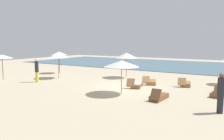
# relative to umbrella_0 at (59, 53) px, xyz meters

# --- Properties ---
(ground_plane) EXTENTS (60.00, 60.00, 0.00)m
(ground_plane) POSITION_rel_umbrella_0_xyz_m (9.41, -2.60, -2.10)
(ground_plane) COLOR #BCAD8E
(ocean_water) EXTENTS (48.00, 16.00, 0.06)m
(ocean_water) POSITION_rel_umbrella_0_xyz_m (9.41, 14.40, -2.07)
(ocean_water) COLOR #476B7F
(ocean_water) RESTS_ON ground_plane
(umbrella_0) EXTENTS (1.71, 1.71, 2.29)m
(umbrella_0) POSITION_rel_umbrella_0_xyz_m (0.00, 0.00, 0.00)
(umbrella_0) COLOR brown
(umbrella_0) RESTS_ON ground_plane
(umbrella_1) EXTENTS (1.90, 1.90, 2.19)m
(umbrella_1) POSITION_rel_umbrella_0_xyz_m (2.37, -2.51, -0.06)
(umbrella_1) COLOR olive
(umbrella_1) RESTS_ON ground_plane
(umbrella_2) EXTENTS (2.07, 2.07, 2.32)m
(umbrella_2) POSITION_rel_umbrella_0_xyz_m (7.48, 1.11, -0.03)
(umbrella_2) COLOR olive
(umbrella_2) RESTS_ON ground_plane
(umbrella_4) EXTENTS (1.84, 1.84, 2.22)m
(umbrella_4) POSITION_rel_umbrella_0_xyz_m (-1.18, -5.72, -0.05)
(umbrella_4) COLOR brown
(umbrella_4) RESTS_ON ground_plane
(umbrella_7) EXTENTS (2.25, 2.25, 2.16)m
(umbrella_7) POSITION_rel_umbrella_0_xyz_m (10.44, -4.99, -0.14)
(umbrella_7) COLOR olive
(umbrella_7) RESTS_ON ground_plane
(lounger_0) EXTENTS (0.82, 1.70, 0.75)m
(lounger_0) POSITION_rel_umbrella_0_xyz_m (15.84, -2.44, -1.92)
(lounger_0) COLOR brown
(lounger_0) RESTS_ON ground_plane
(lounger_1) EXTENTS (1.16, 1.80, 0.67)m
(lounger_1) POSITION_rel_umbrella_0_xyz_m (10.77, -0.78, -1.93)
(lounger_1) COLOR olive
(lounger_1) RESTS_ON ground_plane
(lounger_2) EXTENTS (0.97, 1.79, 0.67)m
(lounger_2) POSITION_rel_umbrella_0_xyz_m (13.29, -0.13, -1.93)
(lounger_2) COLOR olive
(lounger_2) RESTS_ON ground_plane
(lounger_3) EXTENTS (1.03, 1.77, 0.71)m
(lounger_3) POSITION_rel_umbrella_0_xyz_m (10.34, -2.59, -1.92)
(lounger_3) COLOR brown
(lounger_3) RESTS_ON ground_plane
(lounger_4) EXTENTS (0.70, 1.67, 0.74)m
(lounger_4) POSITION_rel_umbrella_0_xyz_m (13.03, -5.17, -1.93)
(lounger_4) COLOR brown
(lounger_4) RESTS_ON ground_plane
(person_0) EXTENTS (0.40, 0.40, 1.91)m
(person_0) POSITION_rel_umbrella_0_xyz_m (16.36, -6.06, -1.12)
(person_0) COLOR #26262D
(person_0) RESTS_ON ground_plane
(person_1) EXTENTS (0.42, 0.42, 1.95)m
(person_1) POSITION_rel_umbrella_0_xyz_m (2.39, -4.97, -1.08)
(person_1) COLOR yellow
(person_1) RESTS_ON ground_plane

